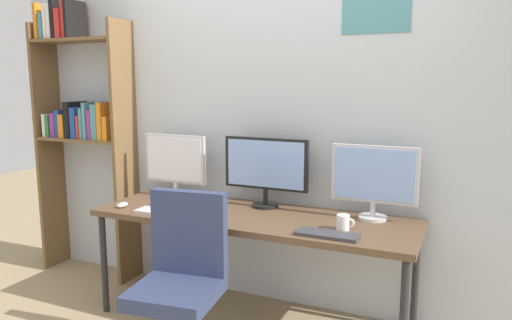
% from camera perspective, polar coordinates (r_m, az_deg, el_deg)
% --- Properties ---
extents(wall_back, '(4.49, 0.11, 2.60)m').
position_cam_1_polar(wall_back, '(3.42, 2.55, 4.43)').
color(wall_back, silver).
rests_on(wall_back, ground_plane).
extents(desk, '(2.09, 0.68, 0.74)m').
position_cam_1_polar(desk, '(3.15, -0.37, -7.37)').
color(desk, brown).
rests_on(desk, ground_plane).
extents(bookshelf, '(0.83, 0.28, 2.22)m').
position_cam_1_polar(bookshelf, '(4.15, -20.03, 5.41)').
color(bookshelf, brown).
rests_on(bookshelf, ground_plane).
extents(office_chair, '(0.52, 0.52, 0.99)m').
position_cam_1_polar(office_chair, '(2.80, -8.91, -16.04)').
color(office_chair, '#2D2D33').
rests_on(office_chair, ground_plane).
extents(monitor_left, '(0.50, 0.18, 0.46)m').
position_cam_1_polar(monitor_left, '(3.61, -9.53, -0.30)').
color(monitor_left, silver).
rests_on(monitor_left, desk).
extents(monitor_center, '(0.60, 0.18, 0.48)m').
position_cam_1_polar(monitor_center, '(3.26, 1.16, -0.89)').
color(monitor_center, black).
rests_on(monitor_center, desk).
extents(monitor_right, '(0.53, 0.18, 0.46)m').
position_cam_1_polar(monitor_right, '(3.06, 13.78, -2.15)').
color(monitor_right, silver).
rests_on(monitor_right, desk).
extents(keyboard_left, '(0.33, 0.13, 0.02)m').
position_cam_1_polar(keyboard_left, '(3.21, -11.29, -6.07)').
color(keyboard_left, silver).
rests_on(keyboard_left, desk).
extents(keyboard_right, '(0.35, 0.13, 0.02)m').
position_cam_1_polar(keyboard_right, '(2.74, 8.42, -8.70)').
color(keyboard_right, '#38383D').
rests_on(keyboard_right, desk).
extents(computer_mouse, '(0.06, 0.10, 0.03)m').
position_cam_1_polar(computer_mouse, '(3.43, -15.52, -5.13)').
color(computer_mouse, silver).
rests_on(computer_mouse, desk).
extents(coffee_mug, '(0.11, 0.08, 0.09)m').
position_cam_1_polar(coffee_mug, '(2.86, 10.30, -7.27)').
color(coffee_mug, white).
rests_on(coffee_mug, desk).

